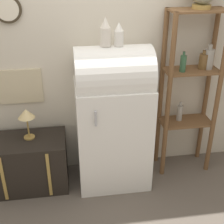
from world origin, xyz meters
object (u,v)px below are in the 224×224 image
(refrigerator, at_px, (113,117))
(vase_left, at_px, (105,33))
(vase_center, at_px, (119,35))
(desk_lamp, at_px, (26,116))
(suitcase_trunk, at_px, (29,163))

(refrigerator, xyz_separation_m, vase_left, (-0.07, 0.00, 0.84))
(vase_center, height_order, desk_lamp, vase_center)
(refrigerator, bearing_deg, vase_left, 177.99)
(suitcase_trunk, relative_size, vase_left, 3.09)
(refrigerator, xyz_separation_m, vase_center, (0.05, -0.00, 0.82))
(refrigerator, xyz_separation_m, desk_lamp, (-0.85, 0.05, 0.05))
(suitcase_trunk, height_order, vase_left, vase_left)
(vase_center, distance_m, desk_lamp, 1.19)
(suitcase_trunk, bearing_deg, vase_center, -0.97)
(refrigerator, distance_m, vase_left, 0.85)
(vase_left, bearing_deg, refrigerator, -2.01)
(vase_left, distance_m, desk_lamp, 1.12)
(suitcase_trunk, distance_m, vase_center, 1.61)
(refrigerator, xyz_separation_m, suitcase_trunk, (-0.89, 0.01, -0.49))
(suitcase_trunk, distance_m, vase_left, 1.56)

